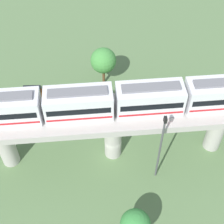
{
  "coord_description": "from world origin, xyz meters",
  "views": [
    {
      "loc": [
        -22.49,
        2.17,
        32.81
      ],
      "look_at": [
        2.5,
        -0.12,
        4.32
      ],
      "focal_mm": 54.44,
      "sensor_mm": 36.0,
      "label": 1
    }
  ],
  "objects_px": {
    "train": "(114,101)",
    "signal_post": "(161,146)",
    "parked_car_white": "(179,96)",
    "tree_near_viaduct": "(135,224)",
    "parked_car_orange": "(33,95)",
    "tree_mid_lot": "(103,61)"
  },
  "relations": [
    {
      "from": "parked_car_orange",
      "to": "tree_near_viaduct",
      "type": "height_order",
      "value": "tree_near_viaduct"
    },
    {
      "from": "parked_car_white",
      "to": "tree_near_viaduct",
      "type": "distance_m",
      "value": 19.82
    },
    {
      "from": "tree_mid_lot",
      "to": "tree_near_viaduct",
      "type": "bearing_deg",
      "value": -176.79
    },
    {
      "from": "train",
      "to": "parked_car_white",
      "type": "xyz_separation_m",
      "value": [
        7.6,
        -9.37,
        -7.99
      ]
    },
    {
      "from": "parked_car_white",
      "to": "tree_near_viaduct",
      "type": "bearing_deg",
      "value": 140.78
    },
    {
      "from": "train",
      "to": "parked_car_white",
      "type": "height_order",
      "value": "train"
    },
    {
      "from": "train",
      "to": "signal_post",
      "type": "xyz_separation_m",
      "value": [
        -3.4,
        -4.28,
        -3.31
      ]
    },
    {
      "from": "parked_car_white",
      "to": "tree_near_viaduct",
      "type": "relative_size",
      "value": 0.96
    },
    {
      "from": "train",
      "to": "parked_car_white",
      "type": "relative_size",
      "value": 6.09
    },
    {
      "from": "train",
      "to": "signal_post",
      "type": "bearing_deg",
      "value": -128.46
    },
    {
      "from": "parked_car_orange",
      "to": "tree_near_viaduct",
      "type": "relative_size",
      "value": 0.92
    },
    {
      "from": "parked_car_white",
      "to": "parked_car_orange",
      "type": "relative_size",
      "value": 1.05
    },
    {
      "from": "tree_near_viaduct",
      "to": "tree_mid_lot",
      "type": "xyz_separation_m",
      "value": [
        22.01,
        1.23,
        0.72
      ]
    },
    {
      "from": "parked_car_white",
      "to": "tree_mid_lot",
      "type": "distance_m",
      "value": 11.03
    },
    {
      "from": "parked_car_orange",
      "to": "parked_car_white",
      "type": "bearing_deg",
      "value": -92.27
    },
    {
      "from": "parked_car_orange",
      "to": "signal_post",
      "type": "xyz_separation_m",
      "value": [
        -12.97,
        -14.06,
        4.68
      ]
    },
    {
      "from": "parked_car_white",
      "to": "signal_post",
      "type": "relative_size",
      "value": 0.46
    },
    {
      "from": "parked_car_white",
      "to": "signal_post",
      "type": "bearing_deg",
      "value": 141.32
    },
    {
      "from": "parked_car_white",
      "to": "parked_car_orange",
      "type": "height_order",
      "value": "same"
    },
    {
      "from": "parked_car_orange",
      "to": "signal_post",
      "type": "bearing_deg",
      "value": -129.09
    },
    {
      "from": "tree_mid_lot",
      "to": "parked_car_orange",
      "type": "bearing_deg",
      "value": 103.44
    },
    {
      "from": "parked_car_orange",
      "to": "signal_post",
      "type": "relative_size",
      "value": 0.44
    }
  ]
}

